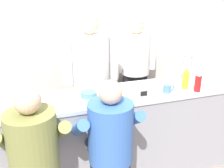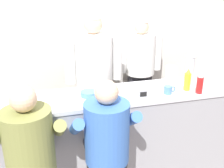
# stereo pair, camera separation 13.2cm
# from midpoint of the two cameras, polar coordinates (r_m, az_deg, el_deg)

# --- Properties ---
(wall_back) EXTENTS (10.00, 0.06, 2.70)m
(wall_back) POSITION_cam_midpoint_polar(r_m,az_deg,el_deg) (4.01, -2.68, 10.57)
(wall_back) COLOR beige
(wall_back) RESTS_ON ground_plane
(diner_counter) EXTENTS (2.55, 0.57, 1.01)m
(diner_counter) POSITION_cam_midpoint_polar(r_m,az_deg,el_deg) (2.98, 3.84, -10.85)
(diner_counter) COLOR gray
(diner_counter) RESTS_ON ground_plane
(ketchup_bottle_red) EXTENTS (0.07, 0.07, 0.23)m
(ketchup_bottle_red) POSITION_cam_midpoint_polar(r_m,az_deg,el_deg) (2.86, 19.86, 0.11)
(ketchup_bottle_red) COLOR red
(ketchup_bottle_red) RESTS_ON diner_counter
(mustard_bottle_yellow) EXTENTS (0.07, 0.07, 0.24)m
(mustard_bottle_yellow) POSITION_cam_midpoint_polar(r_m,az_deg,el_deg) (2.89, 17.37, 0.79)
(mustard_bottle_yellow) COLOR yellow
(mustard_bottle_yellow) RESTS_ON diner_counter
(water_pitcher_clear) EXTENTS (0.13, 0.12, 0.20)m
(water_pitcher_clear) POSITION_cam_midpoint_polar(r_m,az_deg,el_deg) (3.06, 13.83, 2.00)
(water_pitcher_clear) COLOR silver
(water_pitcher_clear) RESTS_ON diner_counter
(breakfast_plate) EXTENTS (0.28, 0.28, 0.05)m
(breakfast_plate) POSITION_cam_midpoint_polar(r_m,az_deg,el_deg) (2.46, -17.93, -5.33)
(breakfast_plate) COLOR white
(breakfast_plate) RESTS_ON diner_counter
(cereal_bowl) EXTENTS (0.16, 0.16, 0.05)m
(cereal_bowl) POSITION_cam_midpoint_polar(r_m,az_deg,el_deg) (2.65, -3.74, -2.12)
(cereal_bowl) COLOR #4C7FB7
(cereal_bowl) RESTS_ON diner_counter
(coffee_mug_blue) EXTENTS (0.13, 0.08, 0.08)m
(coffee_mug_blue) POSITION_cam_midpoint_polar(r_m,az_deg,el_deg) (2.77, 13.51, -1.24)
(coffee_mug_blue) COLOR #4C7AB2
(coffee_mug_blue) RESTS_ON diner_counter
(coffee_mug_white) EXTENTS (0.14, 0.09, 0.10)m
(coffee_mug_white) POSITION_cam_midpoint_polar(r_m,az_deg,el_deg) (2.65, 5.12, -1.63)
(coffee_mug_white) COLOR white
(coffee_mug_white) RESTS_ON diner_counter
(cup_stack_steel) EXTENTS (0.10, 0.10, 0.33)m
(cup_stack_steel) POSITION_cam_midpoint_polar(r_m,az_deg,el_deg) (3.03, 17.73, 2.75)
(cup_stack_steel) COLOR #B7BABF
(cup_stack_steel) RESTS_ON diner_counter
(napkin_dispenser_chrome) EXTENTS (0.11, 0.07, 0.13)m
(napkin_dispenser_chrome) POSITION_cam_midpoint_polar(r_m,az_deg,el_deg) (2.58, 8.04, -1.96)
(napkin_dispenser_chrome) COLOR silver
(napkin_dispenser_chrome) RESTS_ON diner_counter
(diner_seated_olive) EXTENTS (0.59, 0.58, 1.40)m
(diner_seated_olive) POSITION_cam_midpoint_polar(r_m,az_deg,el_deg) (2.21, -15.80, -12.97)
(diner_seated_olive) COLOR #B2B5BA
(diner_seated_olive) RESTS_ON ground_plane
(diner_seated_blue) EXTENTS (0.57, 0.57, 1.38)m
(diner_seated_blue) POSITION_cam_midpoint_polar(r_m,az_deg,el_deg) (2.27, 0.39, -11.36)
(diner_seated_blue) COLOR #B2B5BA
(diner_seated_blue) RESTS_ON ground_plane
(cook_in_whites_near) EXTENTS (0.73, 0.47, 1.87)m
(cook_in_whites_near) POSITION_cam_midpoint_polar(r_m,az_deg,el_deg) (3.33, -2.77, 2.62)
(cook_in_whites_near) COLOR #232328
(cook_in_whites_near) RESTS_ON ground_plane
(cook_in_whites_far) EXTENTS (0.67, 0.43, 1.72)m
(cook_in_whites_far) POSITION_cam_midpoint_polar(r_m,az_deg,el_deg) (3.98, 7.09, 4.37)
(cook_in_whites_far) COLOR #232328
(cook_in_whites_far) RESTS_ON ground_plane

